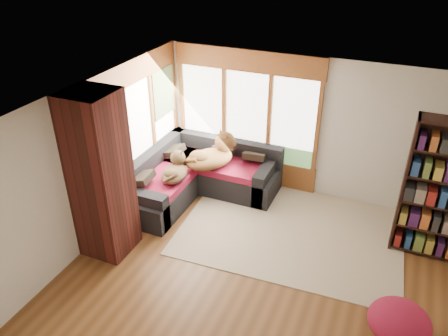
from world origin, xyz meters
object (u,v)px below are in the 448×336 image
Objects in this scene: sectional_sofa at (194,176)px; dog_brindle at (175,171)px; brick_chimney at (101,176)px; pouf at (399,321)px; dog_tan at (213,155)px; area_rug at (292,228)px; bookshelf at (437,191)px.

sectional_sofa is 2.91× the size of dog_brindle.
pouf is (4.32, 0.00, -1.08)m from brick_chimney.
dog_tan is 1.46× the size of dog_brindle.
area_rug is 3.25× the size of dog_tan.
bookshelf is 3.72m from dog_tan.
dog_tan is (-3.47, 2.09, 0.59)m from pouf.
brick_chimney is 4.45m from pouf.
pouf is at bearing -41.56° from area_rug.
dog_brindle is at bearing -177.78° from dog_tan.
bookshelf is 2.03m from pouf.
brick_chimney is 2.31m from dog_tan.
pouf is at bearing -121.18° from dog_brindle.
bookshelf is 2.95× the size of dog_brindle.
bookshelf is 4.17m from dog_brindle.
dog_brindle is (-4.13, -0.37, -0.39)m from bookshelf.
brick_chimney is 2.32m from sectional_sofa.
dog_tan is at bearing 175.62° from bookshelf.
pouf is at bearing -85.16° from dog_tan.
area_rug is 4.73× the size of dog_brindle.
dog_tan is (-1.68, 0.50, 0.80)m from area_rug.
brick_chimney is at bearing -165.99° from dog_tan.
dog_tan is at bearing 148.95° from pouf.
area_rug is (2.08, -0.46, -0.30)m from sectional_sofa.
pouf is (-0.22, -1.81, -0.90)m from bookshelf.
pouf is 4.10m from dog_tan.
brick_chimney is at bearing 153.30° from dog_brindle.
area_rug is at bearing -96.96° from dog_brindle.
brick_chimney is at bearing -147.80° from area_rug.
area_rug is 1.93m from dog_tan.
area_rug is at bearing 32.20° from brick_chimney.
brick_chimney reaches higher than bookshelf.
area_rug is at bearing -70.77° from dog_tan.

